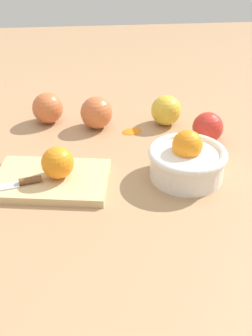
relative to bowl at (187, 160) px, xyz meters
name	(u,v)px	position (x,y,z in m)	size (l,w,h in m)	color
ground_plane	(108,158)	(0.16, -0.09, -0.04)	(2.40, 2.40, 0.00)	tan
bowl	(187,160)	(0.00, 0.00, 0.00)	(0.16, 0.16, 0.10)	white
cutting_board	(52,180)	(0.28, 0.00, -0.03)	(0.23, 0.15, 0.02)	#DBB77F
orange_on_board	(58,163)	(0.27, 0.00, 0.01)	(0.07, 0.07, 0.07)	orange
knife	(14,184)	(0.35, 0.03, -0.02)	(0.15, 0.05, 0.01)	silver
apple_front_right	(48,108)	(0.30, -0.29, 0.00)	(0.08, 0.08, 0.08)	#CC6638
apple_front_left	(166,110)	(0.00, -0.25, 0.00)	(0.08, 0.08, 0.08)	gold
apple_front_left_2	(208,128)	(-0.08, -0.15, 0.00)	(0.07, 0.07, 0.07)	red
apple_front_center	(96,113)	(0.18, -0.25, 0.00)	(0.08, 0.08, 0.08)	#CC6638
citrus_peel	(132,130)	(0.09, -0.21, -0.04)	(0.05, 0.04, 0.01)	orange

